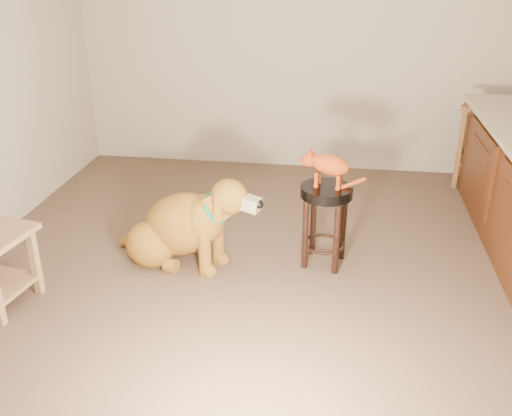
% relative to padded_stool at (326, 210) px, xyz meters
% --- Properties ---
extents(floor, '(4.50, 4.00, 0.01)m').
position_rel_padded_stool_xyz_m(floor, '(-0.39, 0.09, -0.44)').
color(floor, '#4E3A2B').
rests_on(floor, ground).
extents(room_shell, '(4.54, 4.04, 2.62)m').
position_rel_padded_stool_xyz_m(room_shell, '(-0.39, 0.09, 1.24)').
color(room_shell, '#AB9E8A').
rests_on(room_shell, ground).
extents(padded_stool, '(0.38, 0.38, 0.62)m').
position_rel_padded_stool_xyz_m(padded_stool, '(0.00, 0.00, 0.00)').
color(padded_stool, black).
rests_on(padded_stool, ground).
extents(wood_stool, '(0.57, 0.57, 0.82)m').
position_rel_padded_stool_xyz_m(wood_stool, '(1.46, 1.79, -0.01)').
color(wood_stool, brown).
rests_on(wood_stool, ground).
extents(golden_retriever, '(1.18, 0.70, 0.78)m').
position_rel_padded_stool_xyz_m(golden_retriever, '(-1.04, -0.13, -0.15)').
color(golden_retriever, brown).
rests_on(golden_retriever, ground).
extents(tabby_kitten, '(0.48, 0.19, 0.29)m').
position_rel_padded_stool_xyz_m(tabby_kitten, '(-0.01, 0.00, 0.34)').
color(tabby_kitten, maroon).
rests_on(tabby_kitten, padded_stool).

